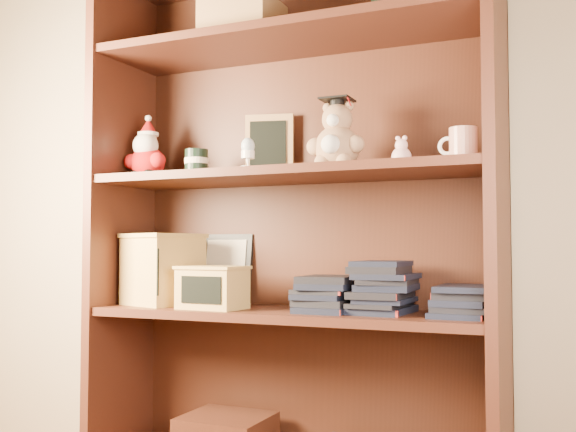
# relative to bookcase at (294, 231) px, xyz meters

# --- Properties ---
(bookcase) EXTENTS (1.20, 0.35, 1.60)m
(bookcase) POSITION_rel_bookcase_xyz_m (0.00, 0.00, 0.00)
(bookcase) COLOR #421E12
(bookcase) RESTS_ON ground
(shelf_lower) EXTENTS (1.14, 0.33, 0.02)m
(shelf_lower) POSITION_rel_bookcase_xyz_m (0.00, -0.05, -0.24)
(shelf_lower) COLOR #421E12
(shelf_lower) RESTS_ON ground
(shelf_upper) EXTENTS (1.14, 0.33, 0.02)m
(shelf_upper) POSITION_rel_bookcase_xyz_m (0.00, -0.05, 0.16)
(shelf_upper) COLOR #421E12
(shelf_upper) RESTS_ON ground
(santa_plush) EXTENTS (0.15, 0.11, 0.21)m
(santa_plush) POSITION_rel_bookcase_xyz_m (-0.49, -0.06, 0.25)
(santa_plush) COLOR #A50F0F
(santa_plush) RESTS_ON shelf_upper
(teachers_tin) EXTENTS (0.07, 0.07, 0.08)m
(teachers_tin) POSITION_rel_bookcase_xyz_m (-0.31, -0.05, 0.21)
(teachers_tin) COLOR black
(teachers_tin) RESTS_ON shelf_upper
(chalkboard_plaque) EXTENTS (0.15, 0.10, 0.20)m
(chalkboard_plaque) POSITION_rel_bookcase_xyz_m (-0.11, 0.06, 0.27)
(chalkboard_plaque) COLOR #9E7547
(chalkboard_plaque) RESTS_ON shelf_upper
(egg_cup) EXTENTS (0.04, 0.04, 0.09)m
(egg_cup) POSITION_rel_bookcase_xyz_m (-0.09, -0.13, 0.22)
(egg_cup) COLOR white
(egg_cup) RESTS_ON shelf_upper
(grad_teddy_bear) EXTENTS (0.17, 0.15, 0.21)m
(grad_teddy_bear) POSITION_rel_bookcase_xyz_m (0.15, -0.06, 0.25)
(grad_teddy_bear) COLOR #A17855
(grad_teddy_bear) RESTS_ON shelf_upper
(pink_figurine) EXTENTS (0.05, 0.05, 0.08)m
(pink_figurine) POSITION_rel_bookcase_xyz_m (0.34, -0.05, 0.20)
(pink_figurine) COLOR beige
(pink_figurine) RESTS_ON shelf_upper
(teacher_mug) EXTENTS (0.10, 0.07, 0.09)m
(teacher_mug) POSITION_rel_bookcase_xyz_m (0.50, -0.05, 0.22)
(teacher_mug) COLOR silver
(teacher_mug) RESTS_ON shelf_upper
(certificate_frame) EXTENTS (0.18, 0.05, 0.22)m
(certificate_frame) POSITION_rel_bookcase_xyz_m (-0.28, 0.09, -0.12)
(certificate_frame) COLOR black
(certificate_frame) RESTS_ON shelf_lower
(treats_box) EXTENTS (0.26, 0.26, 0.22)m
(treats_box) POSITION_rel_bookcase_xyz_m (-0.43, -0.05, -0.12)
(treats_box) COLOR tan
(treats_box) RESTS_ON shelf_lower
(pencils_box) EXTENTS (0.20, 0.15, 0.12)m
(pencils_box) POSITION_rel_bookcase_xyz_m (-0.21, -0.12, -0.17)
(pencils_box) COLOR tan
(pencils_box) RESTS_ON shelf_lower
(book_stack_left) EXTENTS (0.14, 0.20, 0.10)m
(book_stack_left) POSITION_rel_bookcase_xyz_m (0.12, -0.05, -0.18)
(book_stack_left) COLOR black
(book_stack_left) RESTS_ON shelf_lower
(book_stack_mid) EXTENTS (0.14, 0.20, 0.14)m
(book_stack_mid) POSITION_rel_bookcase_xyz_m (0.29, -0.05, -0.16)
(book_stack_mid) COLOR black
(book_stack_mid) RESTS_ON shelf_lower
(book_stack_right) EXTENTS (0.14, 0.20, 0.08)m
(book_stack_right) POSITION_rel_bookcase_xyz_m (0.50, -0.05, -0.19)
(book_stack_right) COLOR black
(book_stack_right) RESTS_ON shelf_lower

